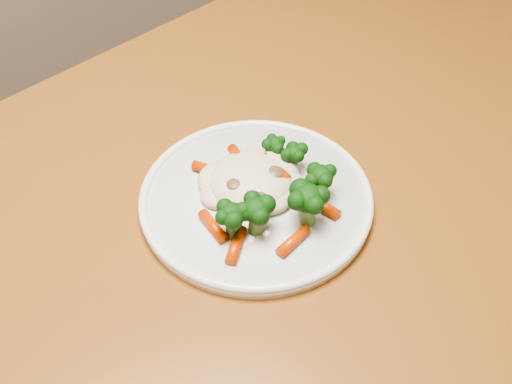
# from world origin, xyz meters

# --- Properties ---
(dining_table) EXTENTS (1.41, 1.16, 0.75)m
(dining_table) POSITION_xyz_m (-0.02, 0.10, 0.65)
(dining_table) COLOR brown
(dining_table) RESTS_ON ground
(plate) EXTENTS (0.26, 0.26, 0.01)m
(plate) POSITION_xyz_m (-0.08, 0.12, 0.76)
(plate) COLOR white
(plate) RESTS_ON dining_table
(meal) EXTENTS (0.16, 0.17, 0.05)m
(meal) POSITION_xyz_m (-0.07, 0.11, 0.78)
(meal) COLOR beige
(meal) RESTS_ON plate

